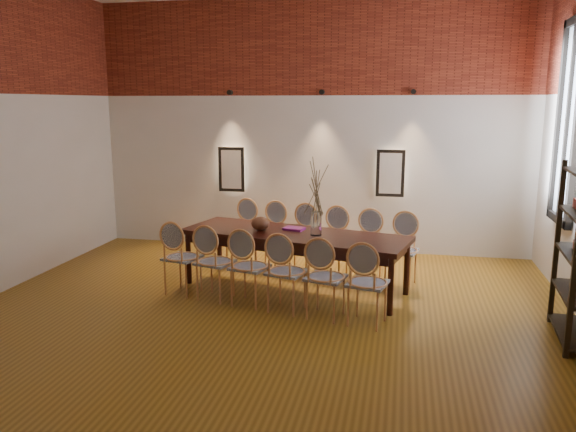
% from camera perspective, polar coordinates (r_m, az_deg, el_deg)
% --- Properties ---
extents(floor, '(7.00, 7.00, 0.02)m').
position_cam_1_polar(floor, '(6.16, -3.37, -11.50)').
color(floor, '#93671C').
rests_on(floor, ground).
extents(wall_back, '(7.00, 0.10, 4.00)m').
position_cam_1_polar(wall_back, '(9.15, 2.28, 9.01)').
color(wall_back, silver).
rests_on(wall_back, ground).
extents(wall_front, '(7.00, 0.10, 4.00)m').
position_cam_1_polar(wall_front, '(2.46, -25.76, 1.15)').
color(wall_front, silver).
rests_on(wall_front, ground).
extents(brick_band_back, '(7.00, 0.02, 1.50)m').
position_cam_1_polar(brick_band_back, '(9.12, 2.27, 16.86)').
color(brick_band_back, maroon).
rests_on(brick_band_back, ground).
extents(niche_left, '(0.36, 0.06, 0.66)m').
position_cam_1_polar(niche_left, '(9.41, -5.71, 4.75)').
color(niche_left, '#FFEAC6').
rests_on(niche_left, wall_back).
extents(niche_right, '(0.36, 0.06, 0.66)m').
position_cam_1_polar(niche_right, '(8.99, 10.36, 4.31)').
color(niche_right, '#FFEAC6').
rests_on(niche_right, wall_back).
extents(spot_fixture_left, '(0.08, 0.10, 0.08)m').
position_cam_1_polar(spot_fixture_left, '(9.32, -5.92, 12.38)').
color(spot_fixture_left, black).
rests_on(spot_fixture_left, wall_back).
extents(spot_fixture_mid, '(0.08, 0.10, 0.08)m').
position_cam_1_polar(spot_fixture_mid, '(8.99, 3.46, 12.46)').
color(spot_fixture_mid, black).
rests_on(spot_fixture_mid, wall_back).
extents(spot_fixture_right, '(0.08, 0.10, 0.08)m').
position_cam_1_polar(spot_fixture_right, '(8.90, 12.63, 12.22)').
color(spot_fixture_right, black).
rests_on(spot_fixture_right, wall_back).
extents(window_glass, '(0.02, 0.78, 2.38)m').
position_cam_1_polar(window_glass, '(7.73, 26.70, 8.47)').
color(window_glass, silver).
rests_on(window_glass, wall_right).
extents(window_frame, '(0.08, 0.90, 2.50)m').
position_cam_1_polar(window_frame, '(7.73, 26.55, 8.48)').
color(window_frame, black).
rests_on(window_frame, wall_right).
extents(window_mullion, '(0.06, 0.06, 2.40)m').
position_cam_1_polar(window_mullion, '(7.73, 26.55, 8.48)').
color(window_mullion, black).
rests_on(window_mullion, wall_right).
extents(dining_table, '(3.05, 1.59, 0.75)m').
position_cam_1_polar(dining_table, '(7.29, 0.64, -4.59)').
color(dining_table, black).
rests_on(dining_table, floor).
extents(chair_near_a, '(0.53, 0.53, 0.94)m').
position_cam_1_polar(chair_near_a, '(7.23, -10.68, -4.15)').
color(chair_near_a, tan).
rests_on(chair_near_a, floor).
extents(chair_near_b, '(0.53, 0.53, 0.94)m').
position_cam_1_polar(chair_near_b, '(6.97, -7.42, -4.64)').
color(chair_near_b, tan).
rests_on(chair_near_b, floor).
extents(chair_near_c, '(0.53, 0.53, 0.94)m').
position_cam_1_polar(chair_near_c, '(6.73, -3.90, -5.16)').
color(chair_near_c, tan).
rests_on(chair_near_c, floor).
extents(chair_near_d, '(0.53, 0.53, 0.94)m').
position_cam_1_polar(chair_near_d, '(6.52, -0.14, -5.69)').
color(chair_near_d, tan).
rests_on(chair_near_d, floor).
extents(chair_near_e, '(0.53, 0.53, 0.94)m').
position_cam_1_polar(chair_near_e, '(6.33, 3.86, -6.22)').
color(chair_near_e, tan).
rests_on(chair_near_e, floor).
extents(chair_near_f, '(0.53, 0.53, 0.94)m').
position_cam_1_polar(chair_near_f, '(6.19, 8.09, -6.76)').
color(chair_near_f, tan).
rests_on(chair_near_f, floor).
extents(chair_far_a, '(0.53, 0.53, 0.94)m').
position_cam_1_polar(chair_far_a, '(8.45, -4.77, -1.72)').
color(chair_far_a, tan).
rests_on(chair_far_a, floor).
extents(chair_far_b, '(0.53, 0.53, 0.94)m').
position_cam_1_polar(chair_far_b, '(8.23, -1.83, -2.05)').
color(chair_far_b, tan).
rests_on(chair_far_b, floor).
extents(chair_far_c, '(0.53, 0.53, 0.94)m').
position_cam_1_polar(chair_far_c, '(8.02, 1.27, -2.39)').
color(chair_far_c, tan).
rests_on(chair_far_c, floor).
extents(chair_far_d, '(0.53, 0.53, 0.94)m').
position_cam_1_polar(chair_far_d, '(7.85, 4.52, -2.75)').
color(chair_far_d, tan).
rests_on(chair_far_d, floor).
extents(chair_far_e, '(0.53, 0.53, 0.94)m').
position_cam_1_polar(chair_far_e, '(7.70, 7.91, -3.11)').
color(chair_far_e, tan).
rests_on(chair_far_e, floor).
extents(chair_far_f, '(0.53, 0.53, 0.94)m').
position_cam_1_polar(chair_far_f, '(7.57, 11.43, -3.47)').
color(chair_far_f, tan).
rests_on(chair_far_f, floor).
extents(vase, '(0.14, 0.14, 0.30)m').
position_cam_1_polar(vase, '(7.05, 2.87, -0.77)').
color(vase, silver).
rests_on(vase, dining_table).
extents(dried_branches, '(0.50, 0.50, 0.70)m').
position_cam_1_polar(dried_branches, '(6.97, 2.90, 2.85)').
color(dried_branches, '#4C432C').
rests_on(dried_branches, vase).
extents(bowl, '(0.24, 0.24, 0.18)m').
position_cam_1_polar(bowl, '(7.33, -2.82, -0.76)').
color(bowl, brown).
rests_on(bowl, dining_table).
extents(book, '(0.29, 0.24, 0.03)m').
position_cam_1_polar(book, '(7.37, 0.62, -1.29)').
color(book, '#7F1B73').
rests_on(book, dining_table).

